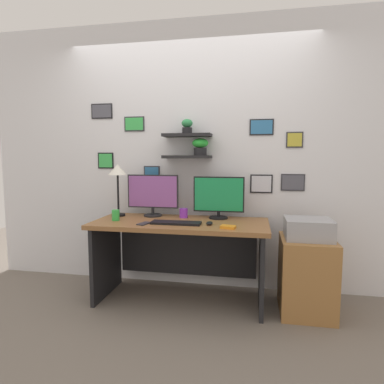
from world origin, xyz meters
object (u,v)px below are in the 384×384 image
at_px(desk, 182,242).
at_px(keyboard, 176,223).
at_px(coffee_mug, 184,213).
at_px(scissors_tray, 228,227).
at_px(computer_mouse, 209,223).
at_px(desk_lamp, 118,175).
at_px(cell_phone, 144,224).
at_px(pen_cup, 116,215).
at_px(printer, 308,229).
at_px(monitor_right, 219,197).
at_px(monitor_left, 153,194).
at_px(drawer_cabinet, 306,276).

xyz_separation_m(desk, keyboard, (-0.01, -0.17, 0.22)).
bearing_deg(coffee_mug, scissors_tray, -41.05).
relative_size(computer_mouse, desk_lamp, 0.17).
height_order(cell_phone, pen_cup, pen_cup).
bearing_deg(printer, coffee_mug, 169.08).
bearing_deg(cell_phone, desk_lamp, 152.16).
height_order(desk, cell_phone, cell_phone).
bearing_deg(desk_lamp, computer_mouse, -15.51).
bearing_deg(pen_cup, computer_mouse, -2.19).
distance_m(monitor_right, scissors_tray, 0.49).
relative_size(monitor_left, coffee_mug, 5.73).
bearing_deg(cell_phone, coffee_mug, 66.44).
bearing_deg(cell_phone, scissors_tray, 10.63).
distance_m(desk_lamp, coffee_mug, 0.76).
bearing_deg(monitor_left, drawer_cabinet, -9.67).
xyz_separation_m(desk, pen_cup, (-0.60, -0.13, 0.26)).
relative_size(drawer_cabinet, printer, 1.71).
relative_size(monitor_right, pen_cup, 4.85).
relative_size(desk, desk_lamp, 3.09).
bearing_deg(scissors_tray, cell_phone, 177.09).
relative_size(keyboard, pen_cup, 4.40).
bearing_deg(printer, computer_mouse, -174.75).
bearing_deg(monitor_left, keyboard, -46.80).
relative_size(computer_mouse, pen_cup, 0.90).
xyz_separation_m(keyboard, scissors_tray, (0.47, -0.10, 0.00)).
relative_size(desk, monitor_left, 3.09).
relative_size(monitor_left, computer_mouse, 5.73).
distance_m(computer_mouse, drawer_cabinet, 0.94).
height_order(pen_cup, printer, pen_cup).
height_order(monitor_right, coffee_mug, monitor_right).
bearing_deg(desk, computer_mouse, -29.31).
distance_m(desk_lamp, cell_phone, 0.65).
height_order(monitor_left, scissors_tray, monitor_left).
bearing_deg(drawer_cabinet, desk, 175.75).
xyz_separation_m(monitor_right, desk_lamp, (-1.00, -0.06, 0.21)).
relative_size(desk_lamp, drawer_cabinet, 0.80).
height_order(keyboard, pen_cup, pen_cup).
xyz_separation_m(monitor_right, cell_phone, (-0.61, -0.40, -0.20)).
bearing_deg(keyboard, cell_phone, -168.02).
distance_m(monitor_left, pen_cup, 0.43).
xyz_separation_m(desk, drawer_cabinet, (1.12, -0.08, -0.21)).
distance_m(monitor_right, pen_cup, 0.98).
bearing_deg(drawer_cabinet, monitor_left, 170.33).
xyz_separation_m(scissors_tray, drawer_cabinet, (0.66, 0.19, -0.44)).
bearing_deg(desk, monitor_right, 26.43).
bearing_deg(computer_mouse, printer, 5.25).
bearing_deg(printer, keyboard, -175.38).
distance_m(desk_lamp, scissors_tray, 1.25).
relative_size(monitor_right, desk_lamp, 0.94).
height_order(keyboard, computer_mouse, computer_mouse).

